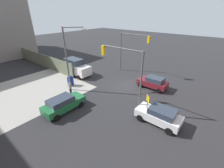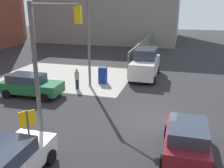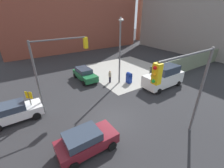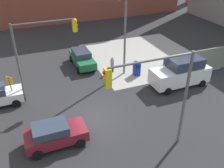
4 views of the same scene
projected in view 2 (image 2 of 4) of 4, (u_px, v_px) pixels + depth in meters
ground_plane at (154, 121)px, 14.35m from camera, size 120.00×120.00×0.00m
sidewalk_corner at (73, 72)px, 24.89m from camera, size 12.00×12.00×0.01m
construction_fence at (145, 47)px, 32.18m from camera, size 21.81×0.12×2.40m
building_loft_east at (115, 1)px, 48.26m from camera, size 20.00×24.00×14.27m
traffic_signal_nw_corner at (56, 44)px, 11.71m from camera, size 5.05×0.36×6.50m
street_lamp_corner at (91, 28)px, 18.91m from camera, size 1.78×2.23×8.00m
warning_sign_two_way at (28, 128)px, 10.02m from camera, size 0.48×0.48×2.40m
mailbox_blue at (103, 75)px, 21.08m from camera, size 0.56×0.64×1.43m
coupe_green at (30, 85)px, 18.08m from camera, size 2.02×4.44×1.62m
hatchback_white at (7, 164)px, 9.05m from camera, size 4.13×2.02×1.62m
coupe_maroon at (187, 138)px, 10.80m from camera, size 3.95×2.02×1.62m
van_white_delivery at (145, 64)px, 22.73m from camera, size 5.40×2.32×2.62m
pedestrian_crossing at (77, 79)px, 19.59m from camera, size 0.36×0.36×1.64m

